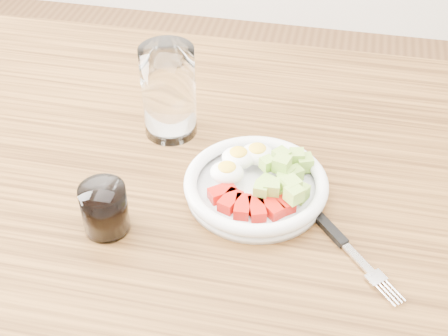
{
  "coord_description": "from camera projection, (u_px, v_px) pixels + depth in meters",
  "views": [
    {
      "loc": [
        0.14,
        -0.68,
        1.41
      ],
      "look_at": [
        -0.01,
        0.01,
        0.8
      ],
      "focal_mm": 50.0,
      "sensor_mm": 36.0,
      "label": 1
    }
  ],
  "objects": [
    {
      "name": "dining_table",
      "position": [
        229.0,
        234.0,
        1.0
      ],
      "size": [
        1.5,
        0.9,
        0.77
      ],
      "color": "brown",
      "rests_on": "ground"
    },
    {
      "name": "bowl",
      "position": [
        257.0,
        183.0,
        0.92
      ],
      "size": [
        0.21,
        0.21,
        0.06
      ],
      "color": "white",
      "rests_on": "dining_table"
    },
    {
      "name": "fork",
      "position": [
        334.0,
        234.0,
        0.86
      ],
      "size": [
        0.16,
        0.17,
        0.01
      ],
      "color": "black",
      "rests_on": "dining_table"
    },
    {
      "name": "water_glass",
      "position": [
        169.0,
        92.0,
        1.0
      ],
      "size": [
        0.09,
        0.09,
        0.16
      ],
      "primitive_type": "cylinder",
      "color": "white",
      "rests_on": "dining_table"
    },
    {
      "name": "coffee_glass",
      "position": [
        105.0,
        209.0,
        0.85
      ],
      "size": [
        0.06,
        0.06,
        0.07
      ],
      "color": "white",
      "rests_on": "dining_table"
    }
  ]
}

